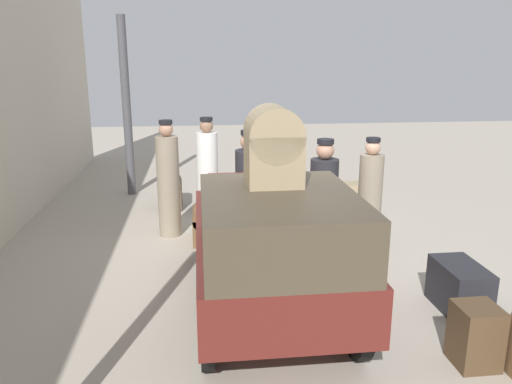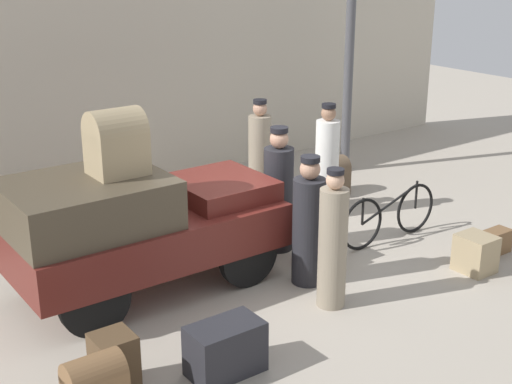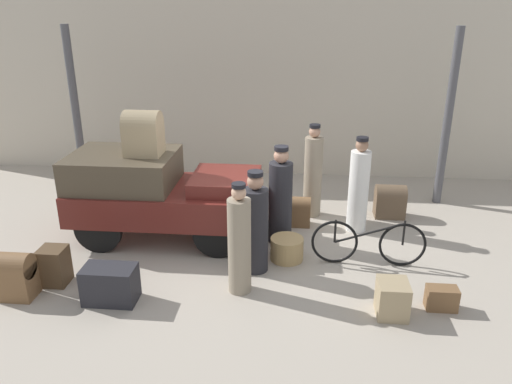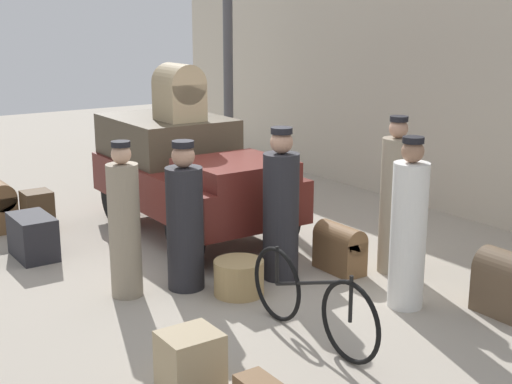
# 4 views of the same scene
# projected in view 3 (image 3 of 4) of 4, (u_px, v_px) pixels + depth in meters

# --- Properties ---
(ground_plane) EXTENTS (30.00, 30.00, 0.00)m
(ground_plane) POSITION_uv_depth(u_px,v_px,m) (244.00, 245.00, 8.86)
(ground_plane) COLOR #A89E8E
(station_building_facade) EXTENTS (16.00, 0.15, 4.50)m
(station_building_facade) POSITION_uv_depth(u_px,v_px,m) (263.00, 82.00, 11.83)
(station_building_facade) COLOR beige
(station_building_facade) RESTS_ON ground
(canopy_pillar_left) EXTENTS (0.17, 0.17, 3.62)m
(canopy_pillar_left) POSITION_uv_depth(u_px,v_px,m) (76.00, 112.00, 10.80)
(canopy_pillar_left) COLOR #4C4C51
(canopy_pillar_left) RESTS_ON ground
(canopy_pillar_right) EXTENTS (0.17, 0.17, 3.62)m
(canopy_pillar_right) POSITION_uv_depth(u_px,v_px,m) (448.00, 119.00, 10.12)
(canopy_pillar_right) COLOR #4C4C51
(canopy_pillar_right) RESTS_ON ground
(truck) EXTENTS (3.32, 1.58, 1.56)m
(truck) POSITION_uv_depth(u_px,v_px,m) (158.00, 191.00, 8.92)
(truck) COLOR black
(truck) RESTS_ON ground
(bicycle) EXTENTS (1.85, 0.04, 0.81)m
(bicycle) POSITION_uv_depth(u_px,v_px,m) (368.00, 243.00, 8.10)
(bicycle) COLOR black
(bicycle) RESTS_ON ground
(wicker_basket) EXTENTS (0.55, 0.55, 0.39)m
(wicker_basket) POSITION_uv_depth(u_px,v_px,m) (287.00, 249.00, 8.33)
(wicker_basket) COLOR tan
(wicker_basket) RESTS_ON ground
(porter_with_bicycle) EXTENTS (0.36, 0.36, 1.87)m
(porter_with_bicycle) POSITION_uv_depth(u_px,v_px,m) (313.00, 174.00, 9.82)
(porter_with_bicycle) COLOR gray
(porter_with_bicycle) RESTS_ON ground
(porter_standing_middle) EXTENTS (0.34, 0.34, 1.71)m
(porter_standing_middle) POSITION_uv_depth(u_px,v_px,m) (239.00, 243.00, 7.22)
(porter_standing_middle) COLOR gray
(porter_standing_middle) RESTS_ON ground
(porter_carrying_trunk) EXTENTS (0.42, 0.42, 1.77)m
(porter_carrying_trunk) POSITION_uv_depth(u_px,v_px,m) (280.00, 199.00, 8.75)
(porter_carrying_trunk) COLOR #232328
(porter_carrying_trunk) RESTS_ON ground
(porter_lifting_near_truck) EXTENTS (0.37, 0.37, 1.81)m
(porter_lifting_near_truck) POSITION_uv_depth(u_px,v_px,m) (359.00, 189.00, 9.17)
(porter_lifting_near_truck) COLOR white
(porter_lifting_near_truck) RESTS_ON ground
(conductor_in_dark_uniform) EXTENTS (0.41, 0.41, 1.68)m
(conductor_in_dark_uniform) POSITION_uv_depth(u_px,v_px,m) (255.00, 227.00, 7.81)
(conductor_in_dark_uniform) COLOR #232328
(conductor_in_dark_uniform) RESTS_ON ground
(suitcase_tan_flat) EXTENTS (0.51, 0.38, 0.71)m
(suitcase_tan_flat) POSITION_uv_depth(u_px,v_px,m) (15.00, 275.00, 7.21)
(suitcase_tan_flat) COLOR brown
(suitcase_tan_flat) RESTS_ON ground
(trunk_wicker_pale) EXTENTS (0.43, 0.25, 0.33)m
(trunk_wicker_pale) POSITION_uv_depth(u_px,v_px,m) (442.00, 298.00, 7.00)
(trunk_wicker_pale) COLOR brown
(trunk_wicker_pale) RESTS_ON ground
(trunk_umber_medium) EXTENTS (0.75, 0.45, 0.54)m
(trunk_umber_medium) POSITION_uv_depth(u_px,v_px,m) (110.00, 284.00, 7.15)
(trunk_umber_medium) COLOR #232328
(trunk_umber_medium) RESTS_ON ground
(suitcase_black_upright) EXTENTS (0.59, 0.41, 0.67)m
(suitcase_black_upright) POSITION_uv_depth(u_px,v_px,m) (390.00, 201.00, 9.94)
(suitcase_black_upright) COLOR brown
(suitcase_black_upright) RESTS_ON ground
(suitcase_small_leather) EXTENTS (0.42, 0.47, 0.50)m
(suitcase_small_leather) POSITION_uv_depth(u_px,v_px,m) (392.00, 299.00, 6.84)
(suitcase_small_leather) COLOR #9E8966
(suitcase_small_leather) RESTS_ON ground
(trunk_large_brown) EXTENTS (0.39, 0.38, 0.59)m
(trunk_large_brown) POSITION_uv_depth(u_px,v_px,m) (54.00, 266.00, 7.59)
(trunk_large_brown) COLOR #4C3823
(trunk_large_brown) RESTS_ON ground
(trunk_barrel_dark) EXTENTS (0.64, 0.32, 0.58)m
(trunk_barrel_dark) POSITION_uv_depth(u_px,v_px,m) (294.00, 210.00, 9.57)
(trunk_barrel_dark) COLOR brown
(trunk_barrel_dark) RESTS_ON ground
(trunk_on_truck_roof) EXTENTS (0.61, 0.54, 0.78)m
(trunk_on_truck_roof) POSITION_uv_depth(u_px,v_px,m) (143.00, 133.00, 8.55)
(trunk_on_truck_roof) COLOR #9E8966
(trunk_on_truck_roof) RESTS_ON truck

